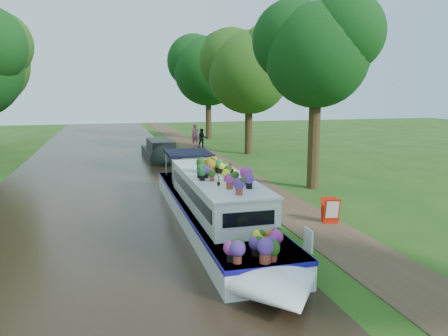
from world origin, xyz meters
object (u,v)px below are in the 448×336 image
Objects in this scene: plant_boat at (216,205)px; sandwich_board at (330,211)px; pedestrian_dark at (202,138)px; pedestrian_pink at (195,135)px; second_boat at (161,151)px.

plant_boat is 15.17× the size of sandwich_board.
pedestrian_dark is at bearing 79.02° from plant_boat.
pedestrian_dark is at bearing -84.61° from pedestrian_pink.
pedestrian_dark is (4.08, 5.35, 0.27)m from second_boat.
pedestrian_pink reaches higher than sandwich_board.
plant_boat is at bearing -91.51° from second_boat.
sandwich_board is at bearing -87.46° from pedestrian_dark.
sandwich_board is 23.10m from pedestrian_pink.
second_boat is 7.71m from pedestrian_pink.
plant_boat is 4.10m from sandwich_board.
second_boat is at bearing -126.51° from pedestrian_pink.
pedestrian_pink is at bearing 80.41° from plant_boat.
plant_boat is 21.79m from pedestrian_dark.
plant_boat reaches higher than sandwich_board.
pedestrian_dark is (0.08, 21.72, 0.38)m from sandwich_board.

